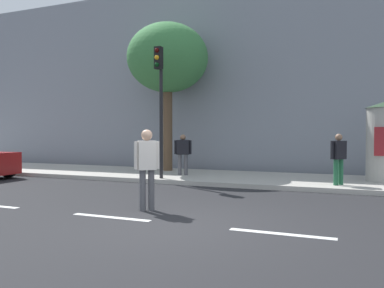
# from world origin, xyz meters

# --- Properties ---
(ground_plane) EXTENTS (80.00, 80.00, 0.00)m
(ground_plane) POSITION_xyz_m (0.00, 0.00, 0.00)
(ground_plane) COLOR #232326
(sidewalk_curb) EXTENTS (36.00, 4.00, 0.15)m
(sidewalk_curb) POSITION_xyz_m (0.00, 7.00, 0.07)
(sidewalk_curb) COLOR #B2ADA3
(sidewalk_curb) RESTS_ON ground_plane
(lane_markings) EXTENTS (25.80, 0.16, 0.01)m
(lane_markings) POSITION_xyz_m (-0.00, 0.00, 0.00)
(lane_markings) COLOR silver
(lane_markings) RESTS_ON ground_plane
(building_backdrop) EXTENTS (36.00, 5.00, 8.38)m
(building_backdrop) POSITION_xyz_m (0.00, 12.00, 4.19)
(building_backdrop) COLOR gray
(building_backdrop) RESTS_ON ground_plane
(traffic_light) EXTENTS (0.24, 0.45, 4.49)m
(traffic_light) POSITION_xyz_m (-3.28, 5.24, 3.16)
(traffic_light) COLOR black
(traffic_light) RESTS_ON sidewalk_curb
(poster_column) EXTENTS (1.19, 1.19, 2.58)m
(poster_column) POSITION_xyz_m (3.79, 7.25, 1.46)
(poster_column) COLOR #9E9B93
(poster_column) RESTS_ON sidewalk_curb
(street_tree) EXTENTS (3.37, 3.37, 6.13)m
(street_tree) POSITION_xyz_m (-4.29, 7.96, 4.80)
(street_tree) COLOR brown
(street_tree) RESTS_ON sidewalk_curb
(pedestrian_in_light_jacket) EXTENTS (0.46, 0.43, 1.80)m
(pedestrian_in_light_jacket) POSITION_xyz_m (-1.37, 0.89, 1.05)
(pedestrian_in_light_jacket) COLOR #4C4C51
(pedestrian_in_light_jacket) RESTS_ON ground_plane
(pedestrian_tallest) EXTENTS (0.46, 0.49, 1.55)m
(pedestrian_tallest) POSITION_xyz_m (2.46, 5.82, 1.05)
(pedestrian_tallest) COLOR #1E5938
(pedestrian_tallest) RESTS_ON sidewalk_curb
(pedestrian_in_dark_shirt) EXTENTS (0.61, 0.39, 1.52)m
(pedestrian_in_dark_shirt) POSITION_xyz_m (-2.99, 6.57, 1.04)
(pedestrian_in_dark_shirt) COLOR #4C4C51
(pedestrian_in_dark_shirt) RESTS_ON sidewalk_curb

